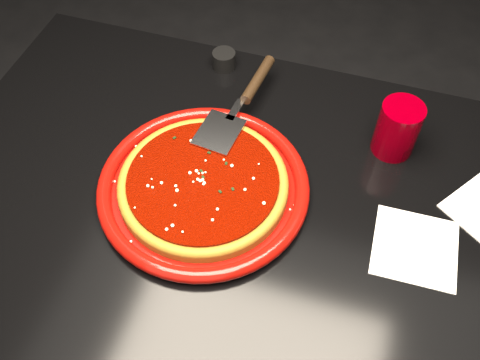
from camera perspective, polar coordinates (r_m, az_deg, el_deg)
name	(u,v)px	position (r m, az deg, el deg)	size (l,w,h in m)	color
floor	(242,349)	(1.64, 0.26, -17.57)	(4.00, 4.00, 0.01)	black
table	(243,294)	(1.29, 0.32, -12.05)	(1.20, 0.80, 0.75)	black
plate	(204,187)	(0.97, -3.91, -0.70)	(0.39, 0.39, 0.03)	#830905
pizza_crust	(203,185)	(0.97, -3.93, -0.55)	(0.31, 0.31, 0.02)	brown
pizza_crust_rim	(203,183)	(0.96, -3.95, -0.28)	(0.31, 0.31, 0.02)	brown
pizza_sauce	(203,181)	(0.96, -3.97, -0.09)	(0.27, 0.27, 0.01)	#6F0A00
parmesan_dusting	(203,178)	(0.95, -4.00, 0.19)	(0.26, 0.26, 0.01)	beige
basil_flecks	(203,179)	(0.95, -3.99, 0.15)	(0.24, 0.24, 0.00)	black
pizza_server	(241,103)	(1.06, 0.09, 8.23)	(0.09, 0.32, 0.02)	silver
cup	(397,129)	(1.04, 16.44, 5.26)	(0.08, 0.08, 0.11)	#7D000B
napkin_a	(415,248)	(0.96, 18.17, -6.86)	(0.14, 0.14, 0.00)	silver
ramekin	(224,60)	(1.20, -1.72, 12.69)	(0.05, 0.05, 0.04)	black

